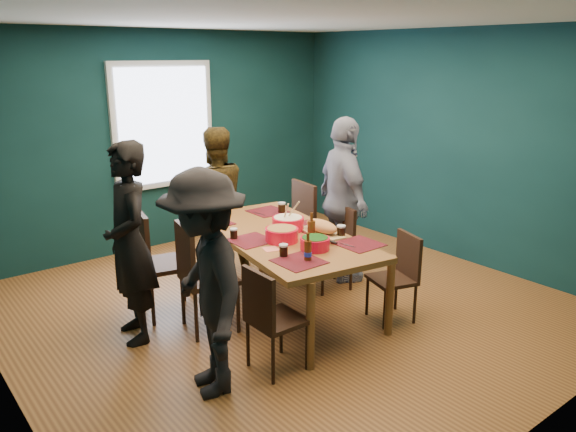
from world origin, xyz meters
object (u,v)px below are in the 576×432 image
object	(u,v)px
person_back	(215,200)
chair_right_near	(400,270)
cutting_board	(322,228)
person_near_left	(205,284)
person_right	(343,201)
bowl_herbs	(315,243)
chair_right_mid	(336,241)
chair_left_near	(269,313)
bowl_salad	(282,234)
bowl_dumpling	(288,223)
chair_right_far	(295,221)
chair_left_mid	(198,270)
person_far_left	(129,243)
chair_left_far	(156,255)
dining_table	(281,241)

from	to	relation	value
person_back	chair_right_near	bearing A→B (deg)	116.33
cutting_board	person_near_left	bearing A→B (deg)	-152.60
person_right	person_near_left	bearing A→B (deg)	132.75
cutting_board	bowl_herbs	bearing A→B (deg)	-128.51
chair_right_mid	cutting_board	xyz separation A→B (m)	(-0.55, -0.37, 0.34)
person_back	person_near_left	size ratio (longest dim) A/B	0.98
chair_left_near	bowl_herbs	bearing A→B (deg)	20.53
bowl_salad	bowl_dumpling	xyz separation A→B (m)	(0.25, 0.23, 0.00)
bowl_dumpling	bowl_herbs	world-z (taller)	bowl_dumpling
chair_right_far	chair_left_near	bearing A→B (deg)	-126.89
person_back	bowl_dumpling	distance (m)	1.31
chair_left_near	person_right	distance (m)	2.08
chair_left_mid	person_near_left	bearing A→B (deg)	-104.66
chair_left_near	cutting_board	world-z (taller)	cutting_board
bowl_dumpling	bowl_salad	bearing A→B (deg)	-137.86
chair_left_near	person_right	bearing A→B (deg)	30.32
chair_right_mid	cutting_board	size ratio (longest dim) A/B	1.43
chair_left_mid	cutting_board	bearing A→B (deg)	-8.35
person_near_left	bowl_herbs	xyz separation A→B (m)	(1.17, 0.17, 0.02)
chair_right_near	bowl_herbs	distance (m)	0.94
chair_left_near	chair_right_far	bearing A→B (deg)	45.42
bowl_salad	person_far_left	bearing A→B (deg)	154.23
chair_right_near	cutting_board	distance (m)	0.82
chair_left_near	bowl_herbs	distance (m)	0.81
person_back	bowl_herbs	size ratio (longest dim) A/B	6.45
chair_left_mid	chair_left_near	world-z (taller)	chair_left_mid
chair_right_mid	bowl_salad	world-z (taller)	bowl_salad
chair_right_mid	bowl_dumpling	xyz separation A→B (m)	(-0.71, -0.08, 0.35)
chair_left_near	bowl_dumpling	bearing A→B (deg)	44.48
chair_right_mid	chair_right_near	distance (m)	0.92
person_near_left	bowl_dumpling	xyz separation A→B (m)	(1.34, 0.75, 0.03)
chair_left_mid	cutting_board	xyz separation A→B (m)	(1.09, -0.39, 0.27)
chair_left_mid	chair_right_near	distance (m)	1.84
chair_left_far	cutting_board	distance (m)	1.56
chair_left_mid	person_right	distance (m)	1.87
chair_left_near	bowl_herbs	world-z (taller)	bowl_herbs
chair_left_mid	chair_right_near	xyz separation A→B (m)	(1.58, -0.93, -0.10)
chair_left_mid	chair_right_far	world-z (taller)	chair_right_far
chair_right_mid	cutting_board	distance (m)	0.75
dining_table	person_back	size ratio (longest dim) A/B	1.35
chair_left_far	chair_right_near	size ratio (longest dim) A/B	1.26
person_back	person_right	world-z (taller)	person_right
person_back	bowl_herbs	world-z (taller)	person_back
person_back	bowl_herbs	xyz separation A→B (m)	(-0.16, -1.89, 0.03)
person_back	chair_left_mid	bearing A→B (deg)	62.22
chair_left_far	dining_table	bearing A→B (deg)	-21.99
chair_left_far	chair_right_far	size ratio (longest dim) A/B	1.01
chair_right_far	chair_left_far	bearing A→B (deg)	-169.58
chair_right_mid	bowl_dumpling	bearing A→B (deg)	-160.92
chair_left_far	person_near_left	distance (m)	1.41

